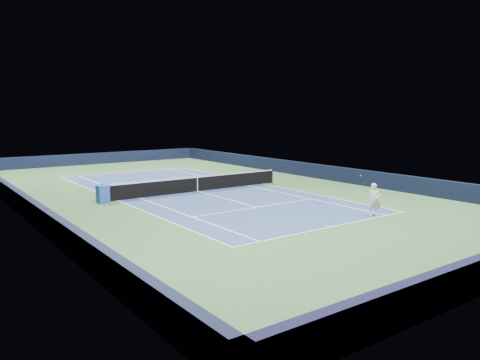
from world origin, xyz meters
TOP-DOWN VIEW (x-y plane):
  - ground at (0.00, 0.00)m, footprint 40.00×40.00m
  - wall_far at (0.00, 19.82)m, footprint 22.00×0.35m
  - wall_right at (10.82, 0.00)m, footprint 0.35×40.00m
  - wall_left at (-10.82, 0.00)m, footprint 0.35×40.00m
  - court_surface at (0.00, 0.00)m, footprint 10.97×23.77m
  - baseline_far at (0.00, 11.88)m, footprint 10.97×0.08m
  - baseline_near at (0.00, -11.88)m, footprint 10.97×0.08m
  - sideline_doubles_right at (5.49, 0.00)m, footprint 0.08×23.77m
  - sideline_doubles_left at (-5.49, 0.00)m, footprint 0.08×23.77m
  - sideline_singles_right at (4.12, 0.00)m, footprint 0.08×23.77m
  - sideline_singles_left at (-4.12, 0.00)m, footprint 0.08×23.77m
  - service_line_far at (0.00, 6.40)m, footprint 8.23×0.08m
  - service_line_near at (0.00, -6.40)m, footprint 8.23×0.08m
  - center_service_line at (0.00, 0.00)m, footprint 0.08×12.80m
  - center_mark_far at (0.00, 11.73)m, footprint 0.08×0.30m
  - center_mark_near at (0.00, -11.73)m, footprint 0.08×0.30m
  - tennis_net at (0.00, 0.00)m, footprint 12.90×0.10m
  - sponsor_cube at (-6.40, -0.13)m, footprint 0.67×0.61m
  - tennis_player at (3.47, -11.53)m, footprint 0.82×1.34m

SIDE VIEW (x-z plane):
  - ground at x=0.00m, z-range 0.00..0.00m
  - court_surface at x=0.00m, z-range 0.00..0.01m
  - baseline_far at x=0.00m, z-range 0.01..0.01m
  - baseline_near at x=0.00m, z-range 0.01..0.01m
  - sideline_doubles_right at x=5.49m, z-range 0.01..0.01m
  - sideline_doubles_left at x=-5.49m, z-range 0.01..0.01m
  - sideline_singles_right at x=4.12m, z-range 0.01..0.01m
  - sideline_singles_left at x=-4.12m, z-range 0.01..0.01m
  - service_line_far at x=0.00m, z-range 0.01..0.01m
  - service_line_near at x=0.00m, z-range 0.01..0.01m
  - center_service_line at x=0.00m, z-range 0.01..0.01m
  - center_mark_far at x=0.00m, z-range 0.01..0.01m
  - center_mark_near at x=0.00m, z-range 0.01..0.01m
  - tennis_net at x=0.00m, z-range -0.03..1.04m
  - sponsor_cube at x=-6.40m, z-range 0.00..1.02m
  - wall_far at x=0.00m, z-range 0.00..1.10m
  - wall_right at x=10.82m, z-range 0.00..1.10m
  - wall_left at x=-10.82m, z-range 0.00..1.10m
  - tennis_player at x=3.47m, z-range -0.15..1.81m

